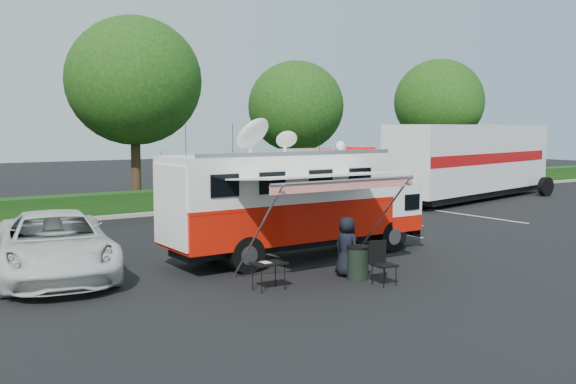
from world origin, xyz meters
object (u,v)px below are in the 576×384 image
object	(u,v)px
folding_table	(269,264)
trash_bin	(358,263)
command_truck	(296,201)
semi_trailer	(472,160)
white_suv	(56,277)

from	to	relation	value
folding_table	trash_bin	xyz separation A→B (m)	(2.44, -0.36, -0.18)
command_truck	semi_trailer	bearing A→B (deg)	23.90
semi_trailer	trash_bin	bearing A→B (deg)	-148.03
white_suv	trash_bin	xyz separation A→B (m)	(6.25, -4.61, 0.43)
white_suv	trash_bin	bearing A→B (deg)	-26.12
command_truck	folding_table	distance (m)	4.08
command_truck	trash_bin	xyz separation A→B (m)	(-0.29, -3.18, -1.25)
trash_bin	semi_trailer	bearing A→B (deg)	31.97
folding_table	semi_trailer	size ratio (longest dim) A/B	0.06
folding_table	trash_bin	size ratio (longest dim) A/B	0.93
white_suv	folding_table	bearing A→B (deg)	-37.87
command_truck	trash_bin	distance (m)	3.43
trash_bin	semi_trailer	xyz separation A→B (m)	(16.88, 10.53, 1.67)
folding_table	semi_trailer	world-z (taller)	semi_trailer
white_suv	command_truck	bearing A→B (deg)	-2.02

